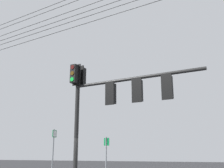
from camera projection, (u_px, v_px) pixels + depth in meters
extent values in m
cylinder|color=black|center=(76.00, 131.00, 11.91)|extent=(0.20, 0.20, 5.69)
cylinder|color=black|center=(134.00, 79.00, 10.98)|extent=(2.03, 5.67, 0.14)
cube|color=black|center=(82.00, 77.00, 12.80)|extent=(0.38, 0.38, 0.90)
cube|color=black|center=(80.00, 76.00, 12.66)|extent=(0.18, 0.43, 1.04)
cylinder|color=#360503|center=(84.00, 72.00, 13.01)|extent=(0.09, 0.20, 0.20)
cylinder|color=#3C2703|center=(84.00, 78.00, 12.94)|extent=(0.09, 0.20, 0.20)
cylinder|color=green|center=(84.00, 83.00, 12.87)|extent=(0.09, 0.20, 0.20)
cube|color=black|center=(74.00, 74.00, 12.29)|extent=(0.38, 0.38, 0.90)
cube|color=black|center=(77.00, 75.00, 12.44)|extent=(0.18, 0.43, 1.04)
cylinder|color=#360503|center=(72.00, 67.00, 12.23)|extent=(0.09, 0.20, 0.20)
cylinder|color=#3C2703|center=(72.00, 73.00, 12.16)|extent=(0.09, 0.20, 0.20)
cylinder|color=green|center=(72.00, 79.00, 12.08)|extent=(0.09, 0.20, 0.20)
cube|color=black|center=(112.00, 94.00, 11.37)|extent=(0.39, 0.39, 0.90)
cube|color=black|center=(110.00, 93.00, 11.23)|extent=(0.20, 0.43, 1.04)
cylinder|color=#360503|center=(114.00, 88.00, 11.58)|extent=(0.10, 0.20, 0.20)
cylinder|color=#3C2703|center=(114.00, 94.00, 11.51)|extent=(0.10, 0.20, 0.20)
cylinder|color=green|center=(114.00, 101.00, 11.43)|extent=(0.10, 0.20, 0.20)
cube|color=black|center=(138.00, 91.00, 10.75)|extent=(0.38, 0.38, 0.90)
cube|color=black|center=(137.00, 90.00, 10.60)|extent=(0.17, 0.43, 1.04)
cylinder|color=#360503|center=(140.00, 84.00, 10.96)|extent=(0.09, 0.20, 0.20)
cylinder|color=#3C2703|center=(140.00, 91.00, 10.89)|extent=(0.09, 0.20, 0.20)
cylinder|color=green|center=(140.00, 98.00, 10.82)|extent=(0.09, 0.20, 0.20)
cube|color=black|center=(168.00, 87.00, 10.13)|extent=(0.39, 0.39, 0.90)
cube|color=black|center=(167.00, 86.00, 9.99)|extent=(0.19, 0.43, 1.04)
cylinder|color=#360503|center=(169.00, 81.00, 10.33)|extent=(0.10, 0.20, 0.20)
cylinder|color=#3C2703|center=(170.00, 88.00, 10.26)|extent=(0.10, 0.20, 0.20)
cylinder|color=green|center=(170.00, 95.00, 10.19)|extent=(0.10, 0.20, 0.20)
cylinder|color=slate|center=(106.00, 162.00, 13.74)|extent=(0.07, 0.07, 2.65)
cube|color=#0C7238|center=(107.00, 142.00, 14.02)|extent=(0.16, 0.32, 0.41)
cube|color=white|center=(107.00, 142.00, 14.03)|extent=(0.12, 0.25, 0.35)
cylinder|color=slate|center=(53.00, 158.00, 13.70)|extent=(0.07, 0.07, 3.06)
cube|color=#0C7238|center=(55.00, 134.00, 14.00)|extent=(0.40, 0.07, 0.39)
cube|color=white|center=(55.00, 134.00, 13.99)|extent=(0.34, 0.05, 0.33)
cylinder|color=black|center=(102.00, 18.00, 12.49)|extent=(10.43, 28.69, 0.28)
cylinder|color=black|center=(103.00, 11.00, 12.57)|extent=(10.43, 28.69, 0.28)
cylinder|color=black|center=(103.00, 6.00, 12.64)|extent=(10.43, 28.69, 0.28)
cylinder|color=black|center=(103.00, 0.00, 12.72)|extent=(10.43, 28.69, 0.28)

